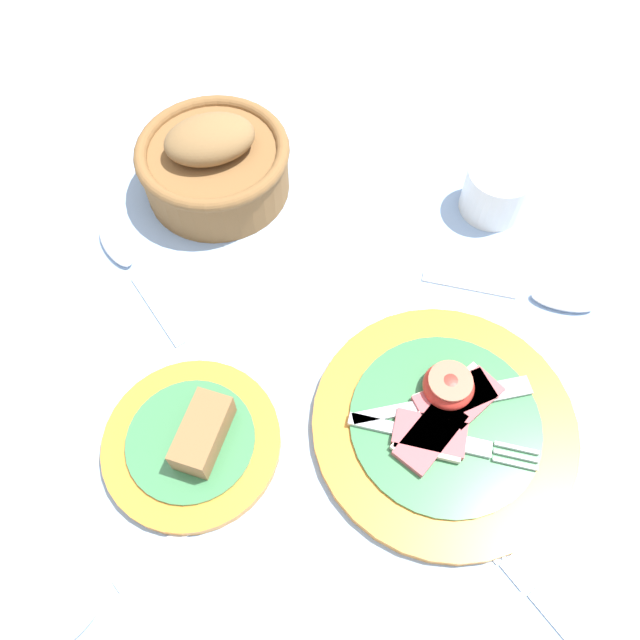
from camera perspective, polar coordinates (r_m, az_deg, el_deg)
ground_plane at (r=0.65m, az=1.37°, el=-7.84°), size 3.00×3.00×0.00m
breakfast_plate at (r=0.64m, az=11.37°, el=-9.07°), size 0.27×0.27×0.04m
bread_plate at (r=0.63m, az=-11.42°, el=-10.74°), size 0.18×0.18×0.05m
sugar_cup at (r=0.79m, az=15.96°, el=11.38°), size 0.08×0.08×0.06m
bread_basket at (r=0.79m, az=-9.49°, el=14.02°), size 0.18×0.18×0.10m
teaspoon_by_saucer at (r=0.76m, az=-17.18°, el=5.13°), size 0.13×0.17×0.01m
teaspoon_near_cup at (r=0.63m, az=-20.10°, el=-23.31°), size 0.16×0.14×0.01m
teaspoon_stray at (r=0.74m, az=19.41°, el=1.98°), size 0.19×0.06×0.01m
fork_on_cloth at (r=0.63m, az=20.10°, el=-23.60°), size 0.12×0.16×0.01m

